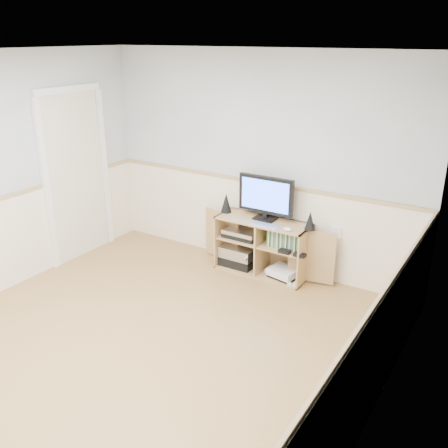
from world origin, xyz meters
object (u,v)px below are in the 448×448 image
(monitor, at_px, (266,196))
(keyboard, at_px, (266,226))
(game_consoles, at_px, (283,273))
(media_cabinet, at_px, (264,245))

(monitor, relative_size, keyboard, 2.16)
(monitor, distance_m, game_consoles, 0.90)
(keyboard, bearing_deg, game_consoles, 36.73)
(media_cabinet, xyz_separation_m, game_consoles, (0.28, -0.06, -0.26))
(monitor, distance_m, keyboard, 0.34)
(media_cabinet, height_order, game_consoles, media_cabinet)
(media_cabinet, xyz_separation_m, keyboard, (0.10, -0.19, 0.32))
(keyboard, height_order, game_consoles, keyboard)
(media_cabinet, height_order, keyboard, keyboard)
(keyboard, relative_size, game_consoles, 0.67)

